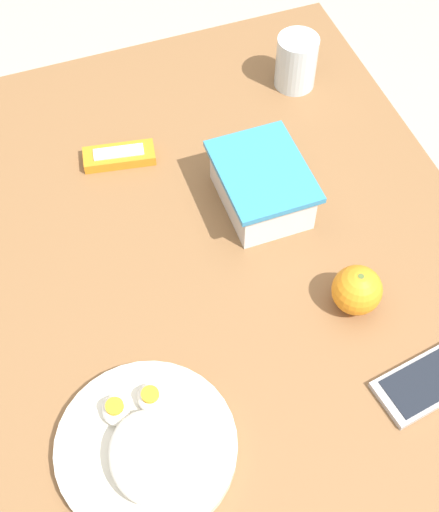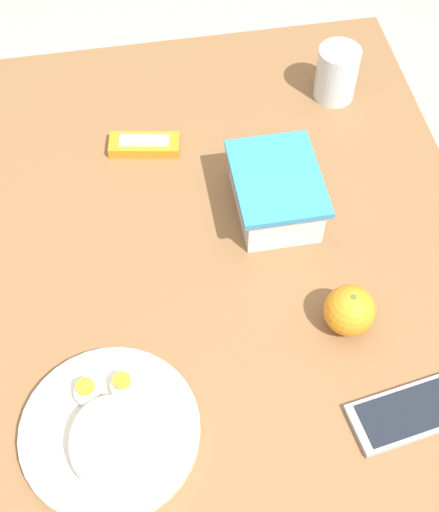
# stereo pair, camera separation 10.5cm
# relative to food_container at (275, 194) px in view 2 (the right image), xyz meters

# --- Properties ---
(ground_plane) EXTENTS (10.00, 10.00, 0.00)m
(ground_plane) POSITION_rel_food_container_xyz_m (0.11, -0.10, -0.76)
(ground_plane) COLOR #B2A899
(table) EXTENTS (1.10, 0.81, 0.73)m
(table) POSITION_rel_food_container_xyz_m (0.11, -0.10, -0.13)
(table) COLOR brown
(table) RESTS_ON ground_plane
(food_container) EXTENTS (0.17, 0.13, 0.08)m
(food_container) POSITION_rel_food_container_xyz_m (0.00, 0.00, 0.00)
(food_container) COLOR white
(food_container) RESTS_ON table
(orange_fruit) EXTENTS (0.07, 0.07, 0.07)m
(orange_fruit) POSITION_rel_food_container_xyz_m (0.22, 0.06, 0.00)
(orange_fruit) COLOR orange
(orange_fruit) RESTS_ON table
(rice_plate) EXTENTS (0.23, 0.23, 0.06)m
(rice_plate) POSITION_rel_food_container_xyz_m (0.33, -0.29, -0.02)
(rice_plate) COLOR silver
(rice_plate) RESTS_ON table
(candy_bar) EXTENTS (0.07, 0.13, 0.02)m
(candy_bar) POSITION_rel_food_container_xyz_m (-0.17, -0.19, -0.03)
(candy_bar) COLOR orange
(candy_bar) RESTS_ON table
(cell_phone) EXTENTS (0.09, 0.16, 0.01)m
(cell_phone) POSITION_rel_food_container_xyz_m (0.37, 0.10, -0.03)
(cell_phone) COLOR #ADADB2
(cell_phone) RESTS_ON table
(drinking_glass) EXTENTS (0.07, 0.07, 0.10)m
(drinking_glass) POSITION_rel_food_container_xyz_m (-0.24, 0.16, 0.01)
(drinking_glass) COLOR silver
(drinking_glass) RESTS_ON table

